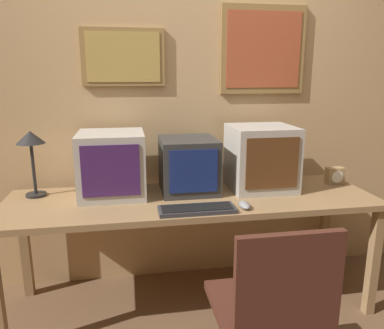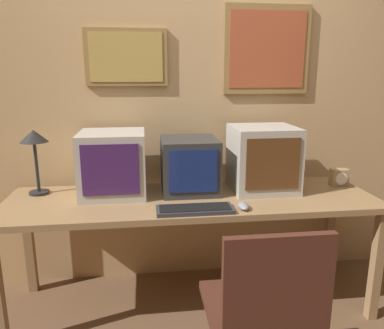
# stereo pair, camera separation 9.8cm
# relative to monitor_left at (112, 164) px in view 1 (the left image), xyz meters

# --- Properties ---
(wall_back) EXTENTS (8.00, 0.08, 2.60)m
(wall_back) POSITION_rel_monitor_left_xyz_m (0.48, 0.30, 0.38)
(wall_back) COLOR tan
(wall_back) RESTS_ON ground_plane
(desk) EXTENTS (2.24, 0.68, 0.73)m
(desk) POSITION_rel_monitor_left_xyz_m (0.48, -0.13, -0.26)
(desk) COLOR #99754C
(desk) RESTS_ON ground_plane
(monitor_left) EXTENTS (0.39, 0.41, 0.39)m
(monitor_left) POSITION_rel_monitor_left_xyz_m (0.00, 0.00, 0.00)
(monitor_left) COLOR #B7B2A8
(monitor_left) RESTS_ON desk
(monitor_center) EXTENTS (0.35, 0.38, 0.34)m
(monitor_center) POSITION_rel_monitor_left_xyz_m (0.47, 0.00, -0.03)
(monitor_center) COLOR #333333
(monitor_center) RESTS_ON desk
(monitor_right) EXTENTS (0.40, 0.39, 0.41)m
(monitor_right) POSITION_rel_monitor_left_xyz_m (0.95, -0.03, 0.01)
(monitor_right) COLOR #B7B2A8
(monitor_right) RESTS_ON desk
(keyboard_main) EXTENTS (0.42, 0.15, 0.03)m
(keyboard_main) POSITION_rel_monitor_left_xyz_m (0.46, -0.38, -0.18)
(keyboard_main) COLOR #333338
(keyboard_main) RESTS_ON desk
(mouse_near_keyboard) EXTENTS (0.06, 0.11, 0.04)m
(mouse_near_keyboard) POSITION_rel_monitor_left_xyz_m (0.73, -0.37, -0.18)
(mouse_near_keyboard) COLOR gray
(mouse_near_keyboard) RESTS_ON desk
(desk_clock) EXTENTS (0.12, 0.07, 0.11)m
(desk_clock) POSITION_rel_monitor_left_xyz_m (1.49, -0.02, -0.14)
(desk_clock) COLOR #A38456
(desk_clock) RESTS_ON desk
(desk_lamp) EXTENTS (0.17, 0.17, 0.40)m
(desk_lamp) POSITION_rel_monitor_left_xyz_m (-0.47, 0.06, 0.13)
(desk_lamp) COLOR black
(desk_lamp) RESTS_ON desk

